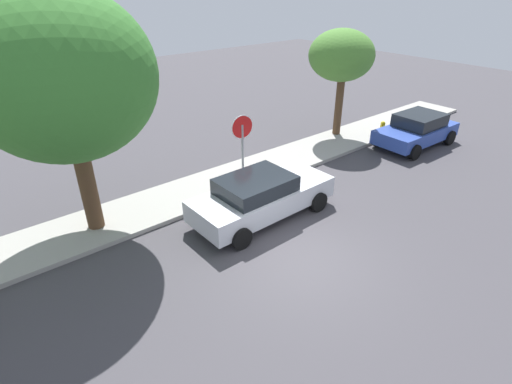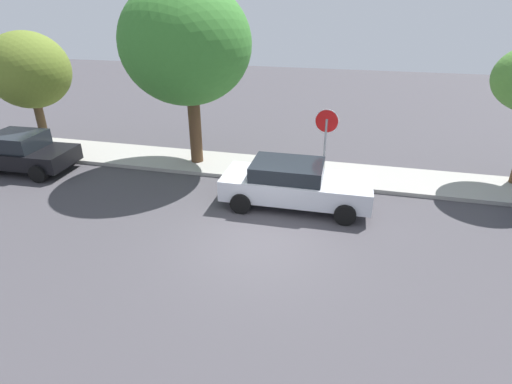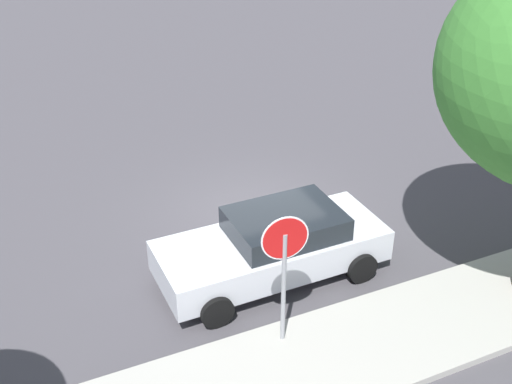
# 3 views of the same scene
# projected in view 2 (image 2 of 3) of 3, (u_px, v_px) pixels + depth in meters

# --- Properties ---
(ground_plane) EXTENTS (60.00, 60.00, 0.00)m
(ground_plane) POSITION_uv_depth(u_px,v_px,m) (258.00, 240.00, 10.89)
(ground_plane) COLOR #423F44
(sidewalk_curb) EXTENTS (32.00, 2.25, 0.14)m
(sidewalk_curb) POSITION_uv_depth(u_px,v_px,m) (288.00, 170.00, 15.11)
(sidewalk_curb) COLOR #9E9B93
(sidewalk_curb) RESTS_ON ground_plane
(stop_sign) EXTENTS (0.81, 0.12, 2.67)m
(stop_sign) POSITION_uv_depth(u_px,v_px,m) (326.00, 133.00, 13.43)
(stop_sign) COLOR gray
(stop_sign) RESTS_ON ground_plane
(parked_car_silver) EXTENTS (4.60, 2.06, 1.42)m
(parked_car_silver) POSITION_uv_depth(u_px,v_px,m) (294.00, 184.00, 12.44)
(parked_car_silver) COLOR silver
(parked_car_silver) RESTS_ON ground_plane
(parked_car_black) EXTENTS (4.09, 2.14, 1.46)m
(parked_car_black) POSITION_uv_depth(u_px,v_px,m) (20.00, 152.00, 15.02)
(parked_car_black) COLOR black
(parked_car_black) RESTS_ON ground_plane
(street_tree_near_corner) EXTENTS (3.11, 3.11, 4.86)m
(street_tree_near_corner) POSITION_uv_depth(u_px,v_px,m) (29.00, 71.00, 15.63)
(street_tree_near_corner) COLOR brown
(street_tree_near_corner) RESTS_ON ground_plane
(street_tree_far) EXTENTS (4.57, 4.57, 6.62)m
(street_tree_far) POSITION_uv_depth(u_px,v_px,m) (186.00, 44.00, 13.78)
(street_tree_far) COLOR #513823
(street_tree_far) RESTS_ON ground_plane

